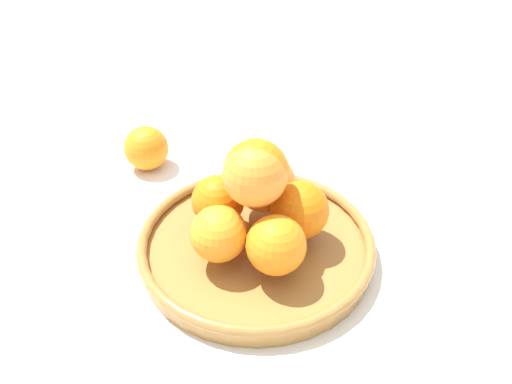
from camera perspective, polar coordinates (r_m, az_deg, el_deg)
ground_plane at (r=0.65m, az=-0.00°, el=-6.93°), size 4.00×4.00×0.00m
fruit_bowl at (r=0.64m, az=-0.00°, el=-5.94°), size 0.30×0.30×0.03m
orange_pile at (r=0.59m, az=0.27°, el=-0.77°), size 0.17×0.18×0.13m
stray_orange at (r=0.80m, az=-12.43°, el=4.92°), size 0.07×0.07×0.07m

